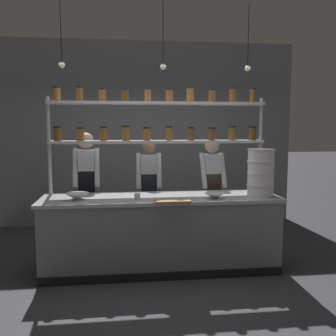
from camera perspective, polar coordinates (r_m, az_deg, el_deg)
name	(u,v)px	position (r m, az deg, el deg)	size (l,w,h in m)	color
ground_plane	(161,269)	(4.86, -1.07, -15.09)	(40.00, 40.00, 0.00)	#3D3D42
back_wall	(148,134)	(6.83, -3.04, 5.20)	(5.31, 0.12, 3.28)	gray
prep_counter	(161,233)	(4.71, -1.08, -9.89)	(2.91, 0.76, 0.92)	gray
spice_shelf_unit	(158,126)	(4.85, -1.54, 6.49)	(2.79, 0.28, 2.28)	#B7BABF
chef_left	(87,184)	(5.31, -12.28, -2.45)	(0.37, 0.30, 1.69)	black
chef_center	(149,187)	(5.39, -2.92, -2.86)	(0.37, 0.29, 1.60)	black
chef_right	(212,187)	(5.40, 6.68, -2.82)	(0.38, 0.30, 1.61)	black
container_stack	(261,173)	(4.73, 13.95, -0.70)	(0.34, 0.34, 0.58)	white
cutting_board	(172,201)	(4.30, 0.68, -4.98)	(0.40, 0.26, 0.02)	#A88456
prep_bowl_near_left	(214,196)	(4.51, 7.09, -4.23)	(0.24, 0.24, 0.07)	silver
prep_bowl_center_front	(77,197)	(4.53, -13.68, -4.26)	(0.28, 0.28, 0.08)	white
serving_cup_front	(137,197)	(4.39, -4.70, -4.39)	(0.07, 0.07, 0.08)	silver
pendant_light_row	(159,63)	(4.58, -1.34, 15.74)	(2.27, 0.07, 0.78)	black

